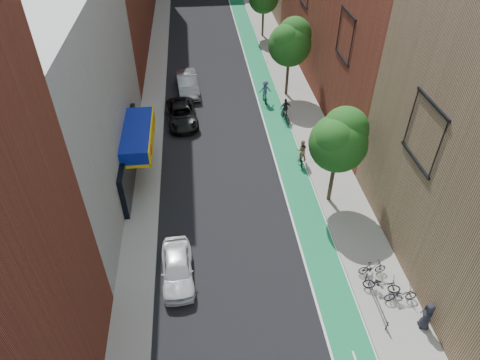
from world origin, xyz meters
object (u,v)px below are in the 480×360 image
object	(u,v)px
parked_car_silver	(187,83)
pedestrian	(427,316)
parked_car_black	(182,114)
cyclist_lane_far	(265,93)
cyclist_lane_mid	(285,113)
parked_car_white	(177,268)
cyclist_lane_near	(301,154)

from	to	relation	value
parked_car_silver	pedestrian	size ratio (longest dim) A/B	3.13
parked_car_silver	parked_car_black	bearing A→B (deg)	-101.09
cyclist_lane_far	parked_car_black	bearing A→B (deg)	13.50
parked_car_black	cyclist_lane_mid	xyz separation A→B (m)	(8.22, -0.67, 0.01)
cyclist_lane_far	pedestrian	distance (m)	22.56
parked_car_white	pedestrian	bearing A→B (deg)	-23.22
parked_car_silver	cyclist_lane_far	distance (m)	7.04
parked_car_white	parked_car_black	bearing A→B (deg)	86.11
parked_car_black	pedestrian	size ratio (longest dim) A/B	3.14
parked_car_white	cyclist_lane_mid	distance (m)	17.08
parked_car_silver	pedestrian	bearing A→B (deg)	-72.05
parked_car_white	cyclist_lane_near	world-z (taller)	cyclist_lane_near
pedestrian	parked_car_white	bearing A→B (deg)	-102.10
cyclist_lane_near	cyclist_lane_mid	world-z (taller)	cyclist_lane_near
cyclist_lane_far	pedestrian	bearing A→B (deg)	94.57
cyclist_lane_near	cyclist_lane_far	xyz separation A→B (m)	(-1.16, 9.01, 0.11)
parked_car_white	parked_car_black	size ratio (longest dim) A/B	0.81
parked_car_white	parked_car_black	world-z (taller)	parked_car_black
cyclist_lane_mid	parked_car_black	bearing A→B (deg)	-17.60
parked_car_white	cyclist_lane_far	size ratio (longest dim) A/B	2.04
parked_car_black	pedestrian	xyz separation A→B (m)	(11.12, -19.71, 0.25)
cyclist_lane_mid	cyclist_lane_near	bearing A→B (deg)	77.08
parked_car_black	cyclist_lane_far	bearing A→B (deg)	13.87
parked_car_white	cyclist_lane_mid	xyz separation A→B (m)	(8.50, 14.81, 0.02)
cyclist_lane_far	cyclist_lane_mid	bearing A→B (deg)	104.41
cyclist_lane_near	cyclist_lane_far	world-z (taller)	cyclist_lane_far
cyclist_lane_near	cyclist_lane_far	distance (m)	9.08
cyclist_lane_mid	pedestrian	size ratio (longest dim) A/B	1.20
parked_car_black	cyclist_lane_far	distance (m)	7.49
parked_car_black	cyclist_lane_far	world-z (taller)	cyclist_lane_far
parked_car_white	cyclist_lane_mid	size ratio (longest dim) A/B	2.11
parked_car_silver	cyclist_lane_mid	size ratio (longest dim) A/B	2.61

